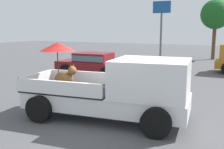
% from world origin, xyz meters
% --- Properties ---
extents(ground_plane, '(80.00, 80.00, 0.00)m').
position_xyz_m(ground_plane, '(0.00, 0.00, 0.00)').
color(ground_plane, '#4C4C4F').
extents(pickup_truck_main, '(5.24, 2.75, 2.33)m').
position_xyz_m(pickup_truck_main, '(0.42, 0.05, 0.96)').
color(pickup_truck_main, black).
rests_on(pickup_truck_main, ground).
extents(parked_sedan_near, '(4.38, 2.14, 1.33)m').
position_xyz_m(parked_sedan_near, '(-4.47, 6.68, 0.74)').
color(parked_sedan_near, black).
rests_on(parked_sedan_near, ground).
extents(motel_sign, '(1.40, 0.16, 4.86)m').
position_xyz_m(motel_sign, '(-2.30, 13.51, 3.43)').
color(motel_sign, '#59595B').
rests_on(motel_sign, ground).
extents(tree_by_lot, '(2.61, 2.61, 5.33)m').
position_xyz_m(tree_by_lot, '(1.11, 18.63, 3.98)').
color(tree_by_lot, brown).
rests_on(tree_by_lot, ground).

